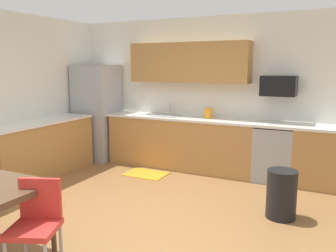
{
  "coord_description": "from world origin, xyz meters",
  "views": [
    {
      "loc": [
        2.17,
        -3.4,
        1.84
      ],
      "look_at": [
        0.0,
        1.0,
        1.0
      ],
      "focal_mm": 37.53,
      "sensor_mm": 36.0,
      "label": 1
    }
  ],
  "objects_px": {
    "refrigerator": "(97,112)",
    "trash_bin": "(281,194)",
    "microwave": "(279,86)",
    "chair_near_table": "(36,220)",
    "kettle": "(208,114)",
    "oven_range": "(274,153)"
  },
  "relations": [
    {
      "from": "refrigerator",
      "to": "trash_bin",
      "type": "bearing_deg",
      "value": -19.67
    },
    {
      "from": "microwave",
      "to": "trash_bin",
      "type": "bearing_deg",
      "value": -77.65
    },
    {
      "from": "refrigerator",
      "to": "trash_bin",
      "type": "xyz_separation_m",
      "value": [
        3.79,
        -1.35,
        -0.63
      ]
    },
    {
      "from": "microwave",
      "to": "chair_near_table",
      "type": "height_order",
      "value": "microwave"
    },
    {
      "from": "kettle",
      "to": "microwave",
      "type": "bearing_deg",
      "value": 2.48
    },
    {
      "from": "refrigerator",
      "to": "trash_bin",
      "type": "relative_size",
      "value": 3.09
    },
    {
      "from": "refrigerator",
      "to": "chair_near_table",
      "type": "distance_m",
      "value": 4.09
    },
    {
      "from": "trash_bin",
      "to": "kettle",
      "type": "bearing_deg",
      "value": 135.11
    },
    {
      "from": "chair_near_table",
      "to": "microwave",
      "type": "bearing_deg",
      "value": 68.95
    },
    {
      "from": "oven_range",
      "to": "chair_near_table",
      "type": "height_order",
      "value": "oven_range"
    },
    {
      "from": "refrigerator",
      "to": "kettle",
      "type": "height_order",
      "value": "refrigerator"
    },
    {
      "from": "trash_bin",
      "to": "kettle",
      "type": "height_order",
      "value": "kettle"
    },
    {
      "from": "microwave",
      "to": "trash_bin",
      "type": "xyz_separation_m",
      "value": [
        0.34,
        -1.53,
        -1.23
      ]
    },
    {
      "from": "oven_range",
      "to": "refrigerator",
      "type": "bearing_deg",
      "value": -178.67
    },
    {
      "from": "chair_near_table",
      "to": "oven_range",
      "type": "bearing_deg",
      "value": 68.42
    },
    {
      "from": "microwave",
      "to": "kettle",
      "type": "distance_m",
      "value": 1.26
    },
    {
      "from": "refrigerator",
      "to": "microwave",
      "type": "relative_size",
      "value": 3.43
    },
    {
      "from": "refrigerator",
      "to": "microwave",
      "type": "xyz_separation_m",
      "value": [
        3.45,
        0.18,
        0.6
      ]
    },
    {
      "from": "trash_bin",
      "to": "oven_range",
      "type": "bearing_deg",
      "value": 103.19
    },
    {
      "from": "refrigerator",
      "to": "trash_bin",
      "type": "distance_m",
      "value": 4.07
    },
    {
      "from": "oven_range",
      "to": "trash_bin",
      "type": "bearing_deg",
      "value": -76.81
    },
    {
      "from": "oven_range",
      "to": "chair_near_table",
      "type": "distance_m",
      "value": 3.88
    }
  ]
}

